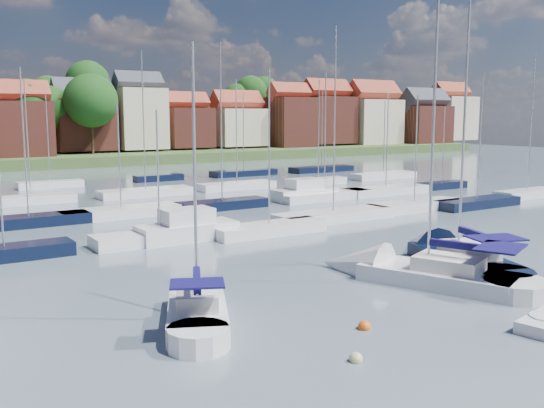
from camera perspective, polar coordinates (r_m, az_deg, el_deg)
ground at (r=63.11m, az=-11.23°, el=0.29°), size 260.00×260.00×0.00m
sailboat_left at (r=26.84m, az=-7.07°, el=-9.72°), size 6.04×9.29×12.53m
sailboat_centre at (r=33.11m, az=12.76°, el=-6.40°), size 7.70×12.57×16.63m
sailboat_navy at (r=37.65m, az=16.35°, el=-4.75°), size 6.87×12.37×16.58m
buoy_b at (r=22.40m, az=7.90°, el=-14.48°), size 0.49×0.49×0.49m
buoy_c at (r=25.55m, az=8.69°, el=-11.57°), size 0.54×0.54×0.54m
buoy_d at (r=32.09m, az=23.99°, el=-8.05°), size 0.51×0.51×0.51m
buoy_e at (r=36.45m, az=13.76°, el=-5.65°), size 0.45×0.45×0.45m
marina_field at (r=59.38m, az=-7.81°, el=0.29°), size 79.62×41.41×15.93m
far_shore_town at (r=152.99m, az=-23.45°, el=6.13°), size 212.46×90.00×22.27m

